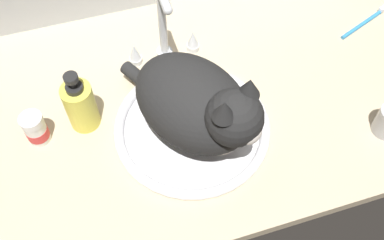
% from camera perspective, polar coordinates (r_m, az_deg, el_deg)
% --- Properties ---
extents(countertop, '(1.23, 0.69, 0.03)m').
position_cam_1_polar(countertop, '(1.09, 0.98, 2.26)').
color(countertop, '#CCB793').
rests_on(countertop, ground).
extents(sink_basin, '(0.35, 0.35, 0.02)m').
position_cam_1_polar(sink_basin, '(1.02, -0.00, -0.92)').
color(sink_basin, white).
rests_on(sink_basin, countertop).
extents(faucet, '(0.18, 0.09, 0.22)m').
position_cam_1_polar(faucet, '(1.10, -3.57, 10.78)').
color(faucet, silver).
rests_on(faucet, countertop).
extents(cat, '(0.30, 0.37, 0.22)m').
position_cam_1_polar(cat, '(0.93, 0.95, 1.76)').
color(cat, black).
rests_on(cat, sink_basin).
extents(pill_bottle, '(0.05, 0.05, 0.08)m').
position_cam_1_polar(pill_bottle, '(1.04, -19.04, -0.98)').
color(pill_bottle, white).
rests_on(pill_bottle, countertop).
extents(soap_pump_bottle, '(0.07, 0.07, 0.17)m').
position_cam_1_polar(soap_pump_bottle, '(1.02, -13.83, 1.81)').
color(soap_pump_bottle, '#E5DB4C').
rests_on(soap_pump_bottle, countertop).
extents(toothbrush, '(0.17, 0.07, 0.02)m').
position_cam_1_polar(toothbrush, '(1.32, 20.99, 11.48)').
color(toothbrush, '#338CD1').
rests_on(toothbrush, countertop).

